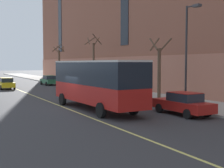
# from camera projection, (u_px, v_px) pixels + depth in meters

# --- Properties ---
(ground_plane) EXTENTS (260.00, 260.00, 0.00)m
(ground_plane) POSITION_uv_depth(u_px,v_px,m) (80.00, 108.00, 24.85)
(ground_plane) COLOR #38383A
(sidewalk) EXTENTS (5.71, 160.00, 0.15)m
(sidewalk) POSITION_uv_depth(u_px,v_px,m) (153.00, 97.00, 31.74)
(sidewalk) COLOR #ADA89E
(sidewalk) RESTS_ON ground
(city_bus) EXTENTS (3.05, 11.00, 3.73)m
(city_bus) POSITION_uv_depth(u_px,v_px,m) (96.00, 82.00, 23.47)
(city_bus) COLOR red
(city_bus) RESTS_ON ground
(parked_car_green_0) EXTENTS (2.01, 4.40, 1.56)m
(parked_car_green_0) POSITION_uv_depth(u_px,v_px,m) (49.00, 80.00, 50.21)
(parked_car_green_0) COLOR #23603D
(parked_car_green_0) RESTS_ON ground
(parked_car_red_1) EXTENTS (1.98, 4.75, 1.56)m
(parked_car_red_1) POSITION_uv_depth(u_px,v_px,m) (183.00, 103.00, 21.33)
(parked_car_red_1) COLOR #B21E19
(parked_car_red_1) RESTS_ON ground
(parked_car_black_5) EXTENTS (2.04, 4.66, 1.56)m
(parked_car_black_5) POSITION_uv_depth(u_px,v_px,m) (92.00, 87.00, 35.30)
(parked_car_black_5) COLOR black
(parked_car_black_5) RESTS_ON ground
(taxi_cab) EXTENTS (1.94, 4.68, 1.56)m
(taxi_cab) POSITION_uv_depth(u_px,v_px,m) (6.00, 83.00, 42.58)
(taxi_cab) COLOR yellow
(taxi_cab) RESTS_ON ground
(street_tree_mid_block) EXTENTS (1.72, 1.67, 5.87)m
(street_tree_mid_block) POSITION_uv_depth(u_px,v_px,m) (159.00, 68.00, 30.00)
(street_tree_mid_block) COLOR brown
(street_tree_mid_block) RESTS_ON sidewalk
(street_tree_far_uptown) EXTENTS (2.06, 2.10, 7.38)m
(street_tree_far_uptown) POSITION_uv_depth(u_px,v_px,m) (94.00, 61.00, 43.48)
(street_tree_far_uptown) COLOR brown
(street_tree_far_uptown) RESTS_ON sidewalk
(street_tree_far_downtown) EXTENTS (2.09, 2.09, 6.87)m
(street_tree_far_downtown) POSITION_uv_depth(u_px,v_px,m) (59.00, 63.00, 57.05)
(street_tree_far_downtown) COLOR brown
(street_tree_far_downtown) RESTS_ON sidewalk
(street_lamp) EXTENTS (0.36, 1.48, 7.71)m
(street_lamp) POSITION_uv_depth(u_px,v_px,m) (188.00, 46.00, 23.54)
(street_lamp) COLOR #2D2D30
(street_lamp) RESTS_ON sidewalk
(lane_centerline) EXTENTS (0.16, 140.00, 0.01)m
(lane_centerline) POSITION_uv_depth(u_px,v_px,m) (55.00, 104.00, 26.99)
(lane_centerline) COLOR #E0D66B
(lane_centerline) RESTS_ON ground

